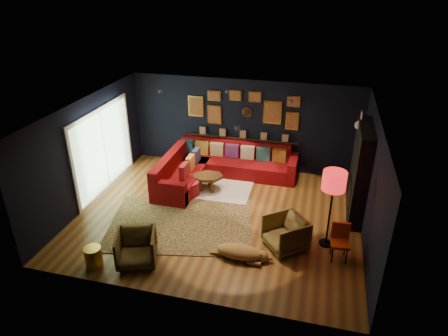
% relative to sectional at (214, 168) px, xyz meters
% --- Properties ---
extents(floor, '(6.50, 6.50, 0.00)m').
position_rel_sectional_xyz_m(floor, '(0.61, -1.81, -0.32)').
color(floor, '#966328').
rests_on(floor, ground).
extents(room_walls, '(6.50, 6.50, 6.50)m').
position_rel_sectional_xyz_m(room_walls, '(0.61, -1.81, 1.27)').
color(room_walls, black).
rests_on(room_walls, ground).
extents(sectional, '(3.41, 2.69, 0.86)m').
position_rel_sectional_xyz_m(sectional, '(0.00, 0.00, 0.00)').
color(sectional, maroon).
rests_on(sectional, ground).
extents(ledge, '(3.20, 0.12, 0.04)m').
position_rel_sectional_xyz_m(ledge, '(0.61, 0.87, 0.60)').
color(ledge, black).
rests_on(ledge, room_walls).
extents(gallery_wall, '(3.15, 0.04, 1.02)m').
position_rel_sectional_xyz_m(gallery_wall, '(0.60, 0.91, 1.48)').
color(gallery_wall, gold).
rests_on(gallery_wall, room_walls).
extents(sunburst_mirror, '(0.47, 0.16, 0.47)m').
position_rel_sectional_xyz_m(sunburst_mirror, '(0.71, 0.91, 1.38)').
color(sunburst_mirror, silver).
rests_on(sunburst_mirror, room_walls).
extents(fireplace, '(0.31, 1.60, 2.20)m').
position_rel_sectional_xyz_m(fireplace, '(3.71, -0.91, 0.70)').
color(fireplace, black).
rests_on(fireplace, ground).
extents(deer_head, '(0.50, 0.28, 0.45)m').
position_rel_sectional_xyz_m(deer_head, '(3.75, -0.41, 1.73)').
color(deer_head, white).
rests_on(deer_head, fireplace).
extents(sliding_door, '(0.06, 2.80, 2.20)m').
position_rel_sectional_xyz_m(sliding_door, '(-2.60, -1.21, 0.78)').
color(sliding_door, white).
rests_on(sliding_door, ground).
extents(ceiling_spots, '(3.30, 2.50, 0.06)m').
position_rel_sectional_xyz_m(ceiling_spots, '(0.61, -1.01, 2.24)').
color(ceiling_spots, black).
rests_on(ceiling_spots, room_walls).
extents(shag_rug, '(2.07, 1.52, 0.03)m').
position_rel_sectional_xyz_m(shag_rug, '(0.12, -0.51, -0.31)').
color(shag_rug, white).
rests_on(shag_rug, ground).
extents(leopard_rug, '(3.62, 2.90, 0.02)m').
position_rel_sectional_xyz_m(leopard_rug, '(-0.13, -2.37, -0.31)').
color(leopard_rug, tan).
rests_on(leopard_rug, ground).
extents(coffee_table, '(0.95, 0.82, 0.41)m').
position_rel_sectional_xyz_m(coffee_table, '(0.01, -0.69, 0.03)').
color(coffee_table, '#573917').
rests_on(coffee_table, shag_rug).
extents(pouf, '(0.56, 0.56, 0.37)m').
position_rel_sectional_xyz_m(pouf, '(-0.39, -1.06, -0.11)').
color(pouf, maroon).
rests_on(pouf, shag_rug).
extents(armchair_left, '(0.94, 0.91, 0.77)m').
position_rel_sectional_xyz_m(armchair_left, '(-0.50, -3.86, 0.06)').
color(armchair_left, '#A38237').
rests_on(armchair_left, ground).
extents(armchair_right, '(1.03, 1.03, 0.78)m').
position_rel_sectional_xyz_m(armchair_right, '(2.28, -2.64, 0.07)').
color(armchair_right, '#A38237').
rests_on(armchair_right, ground).
extents(gold_stool, '(0.34, 0.34, 0.42)m').
position_rel_sectional_xyz_m(gold_stool, '(-1.29, -4.16, -0.11)').
color(gold_stool, gold).
rests_on(gold_stool, ground).
extents(orange_chair, '(0.39, 0.39, 0.77)m').
position_rel_sectional_xyz_m(orange_chair, '(3.36, -2.69, 0.13)').
color(orange_chair, black).
rests_on(orange_chair, ground).
extents(floor_lamp, '(0.47, 0.47, 1.72)m').
position_rel_sectional_xyz_m(floor_lamp, '(3.11, -2.31, 1.13)').
color(floor_lamp, black).
rests_on(floor_lamp, ground).
extents(dog, '(1.29, 0.67, 0.40)m').
position_rel_sectional_xyz_m(dog, '(1.43, -3.23, -0.10)').
color(dog, '#B77941').
rests_on(dog, leopard_rug).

